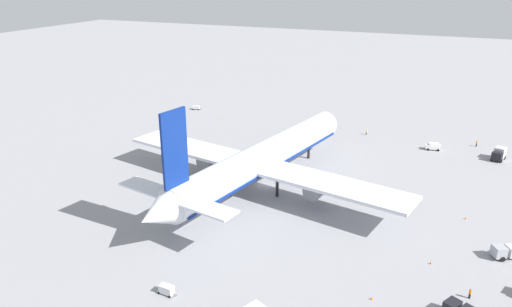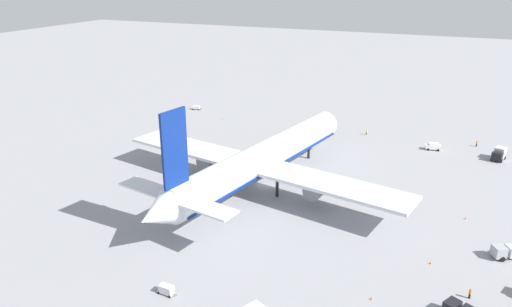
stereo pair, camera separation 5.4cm
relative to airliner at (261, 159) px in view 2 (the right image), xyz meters
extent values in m
plane|color=gray|center=(1.24, -0.27, -7.05)|extent=(600.00, 600.00, 0.00)
cylinder|color=silver|center=(1.24, -0.27, 0.21)|extent=(60.67, 18.61, 6.91)
cone|color=silver|center=(33.61, -6.73, 0.21)|extent=(6.74, 7.72, 6.77)
cone|color=silver|center=(-31.80, 6.32, 0.21)|extent=(8.06, 7.79, 6.56)
cube|color=navy|center=(-26.45, 5.25, 10.68)|extent=(5.98, 1.66, 14.03)
cube|color=silver|center=(-25.59, 12.13, 1.59)|extent=(6.62, 12.40, 0.36)
cube|color=silver|center=(-28.30, -1.43, 1.59)|extent=(6.62, 12.40, 0.36)
cube|color=silver|center=(2.08, 19.35, -0.83)|extent=(15.07, 33.05, 0.70)
cylinder|color=slate|center=(2.12, 14.46, -3.26)|extent=(5.83, 5.08, 4.16)
cube|color=silver|center=(-5.52, -18.72, -0.83)|extent=(15.07, 33.05, 0.70)
cylinder|color=slate|center=(-3.60, -14.22, -3.10)|extent=(6.14, 4.85, 3.85)
cylinder|color=black|center=(22.01, -4.42, -5.15)|extent=(0.70, 0.70, 3.80)
cylinder|color=black|center=(-0.65, 5.67, -5.15)|extent=(0.70, 0.70, 3.80)
cylinder|color=black|center=(-2.79, -5.03, -5.15)|extent=(0.70, 0.70, 3.80)
cube|color=navy|center=(1.24, -0.27, -1.69)|extent=(58.23, 17.80, 0.50)
cube|color=black|center=(39.09, -50.11, -5.57)|extent=(2.13, 2.80, 2.06)
cube|color=#B2B2B7|center=(41.59, -50.90, -5.20)|extent=(3.61, 3.26, 2.80)
cube|color=black|center=(38.60, -49.96, -5.06)|extent=(0.70, 2.01, 0.91)
cylinder|color=black|center=(38.85, -51.34, -6.60)|extent=(0.95, 0.56, 0.90)
cylinder|color=black|center=(39.60, -48.97, -6.60)|extent=(0.95, 0.56, 0.90)
cylinder|color=black|center=(41.82, -52.27, -6.60)|extent=(0.95, 0.56, 0.90)
cylinder|color=black|center=(42.56, -49.90, -6.60)|extent=(0.95, 0.56, 0.90)
cube|color=black|center=(-29.27, -42.31, -5.69)|extent=(2.94, 2.71, 1.82)
cube|color=black|center=(-28.97, -41.77, -5.23)|extent=(1.79, 1.03, 0.80)
cube|color=#999EA5|center=(-10.42, -49.06, -5.65)|extent=(2.86, 2.80, 1.89)
cube|color=black|center=(-10.76, -48.45, -5.18)|extent=(1.61, 0.96, 0.83)
cylinder|color=black|center=(-11.26, -49.76, -6.60)|extent=(0.70, 0.93, 0.90)
cylinder|color=black|center=(-9.38, -48.70, -6.60)|extent=(0.70, 0.93, 0.90)
cube|color=white|center=(41.85, -34.20, -6.18)|extent=(2.52, 4.28, 1.10)
cube|color=white|center=(41.88, -34.40, -5.36)|extent=(2.08, 2.82, 0.55)
cylinder|color=black|center=(40.71, -33.06, -6.73)|extent=(0.33, 0.67, 0.64)
cylinder|color=black|center=(42.53, -32.74, -6.73)|extent=(0.33, 0.67, 0.64)
cylinder|color=black|center=(41.16, -35.67, -6.73)|extent=(0.33, 0.67, 0.64)
cylinder|color=black|center=(42.99, -35.35, -6.73)|extent=(0.33, 0.67, 0.64)
cube|color=gray|center=(-41.59, -1.68, -6.78)|extent=(1.59, 2.81, 0.15)
cylinder|color=#333338|center=(-41.71, -3.33, -6.78)|extent=(0.12, 0.60, 0.08)
cube|color=silver|center=(-41.59, -1.68, -6.14)|extent=(1.42, 2.36, 1.12)
cylinder|color=black|center=(-40.97, -2.76, -6.85)|extent=(0.15, 0.41, 0.40)
cylinder|color=black|center=(-42.36, -2.66, -6.85)|extent=(0.15, 0.41, 0.40)
cylinder|color=black|center=(-40.82, -0.70, -6.85)|extent=(0.15, 0.41, 0.40)
cylinder|color=black|center=(-42.22, -0.60, -6.85)|extent=(0.15, 0.41, 0.40)
cube|color=#595B60|center=(51.65, 46.91, -6.78)|extent=(2.10, 3.18, 0.15)
cylinder|color=#333338|center=(52.10, 45.21, -6.78)|extent=(0.23, 0.60, 0.08)
cube|color=silver|center=(51.65, 46.91, -6.17)|extent=(1.84, 2.69, 1.07)
cylinder|color=black|center=(52.61, 46.01, -6.85)|extent=(0.22, 0.42, 0.40)
cylinder|color=black|center=(51.26, 45.66, -6.85)|extent=(0.22, 0.42, 0.40)
cylinder|color=black|center=(52.05, 48.16, -6.85)|extent=(0.22, 0.42, 0.40)
cylinder|color=black|center=(50.69, 47.80, -6.85)|extent=(0.22, 0.42, 0.40)
cylinder|color=#3F3F47|center=(47.62, -14.65, -6.62)|extent=(0.42, 0.42, 0.86)
cylinder|color=yellow|center=(47.62, -14.65, -5.86)|extent=(0.52, 0.52, 0.65)
sphere|color=tan|center=(47.62, -14.65, -5.42)|extent=(0.23, 0.23, 0.23)
cylinder|color=black|center=(49.63, -45.33, -6.63)|extent=(0.45, 0.45, 0.83)
cylinder|color=orange|center=(49.63, -45.33, -5.90)|extent=(0.56, 0.56, 0.63)
sphere|color=#8C6647|center=(49.63, -45.33, -5.48)|extent=(0.23, 0.23, 0.23)
cylinder|color=black|center=(-24.21, -44.71, -6.63)|extent=(0.42, 0.42, 0.84)
cylinder|color=orange|center=(-24.21, -44.71, -5.90)|extent=(0.53, 0.53, 0.63)
sphere|color=#8C6647|center=(-24.21, -44.71, -5.47)|extent=(0.23, 0.23, 0.23)
cone|color=orange|center=(18.51, 40.29, -6.78)|extent=(0.36, 0.36, 0.55)
cone|color=orange|center=(44.33, 32.62, -6.78)|extent=(0.36, 0.36, 0.55)
cone|color=orange|center=(-16.87, -38.50, -6.78)|extent=(0.36, 0.36, 0.55)
cone|color=orange|center=(-30.46, -31.10, -6.78)|extent=(0.36, 0.36, 0.55)
cone|color=orange|center=(2.49, -43.60, -6.78)|extent=(0.36, 0.36, 0.55)
camera|label=1|loc=(-93.07, -39.00, 39.94)|focal=33.90mm
camera|label=2|loc=(-93.05, -39.05, 39.94)|focal=33.90mm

